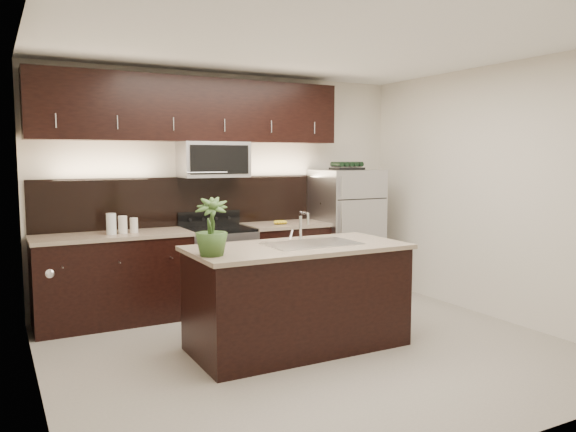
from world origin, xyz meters
The scene contains 12 objects.
ground centered at (0.00, 0.00, 0.00)m, with size 4.50×4.50×0.00m, color gray.
room_walls centered at (-0.11, -0.04, 1.70)m, with size 4.52×4.02×2.71m.
counter_run centered at (-0.46, 1.69, 0.47)m, with size 3.51×0.65×0.94m.
upper_fixtures centered at (-0.43, 1.84, 2.14)m, with size 3.49×0.40×1.66m.
island centered at (-0.09, 0.12, 0.47)m, with size 1.96×0.96×0.94m.
sink_faucet centered at (0.06, 0.13, 0.96)m, with size 0.84×0.50×0.28m.
refrigerator centered at (1.46, 1.63, 0.78)m, with size 0.76×0.68×1.57m, color #B2B2B7.
wine_rack centered at (1.46, 1.63, 1.61)m, with size 0.39×0.24×0.09m.
plant centered at (-0.96, -0.03, 1.17)m, with size 0.26×0.26×0.47m, color #304E1F.
canisters centered at (-1.34, 1.65, 1.04)m, with size 0.33×0.12×0.22m.
french_press centered at (1.13, 1.64, 1.05)m, with size 0.10×0.10×0.30m.
bananas centered at (0.45, 1.61, 0.97)m, with size 0.17×0.13×0.05m, color gold.
Camera 1 is at (-2.51, -4.23, 1.73)m, focal length 35.00 mm.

